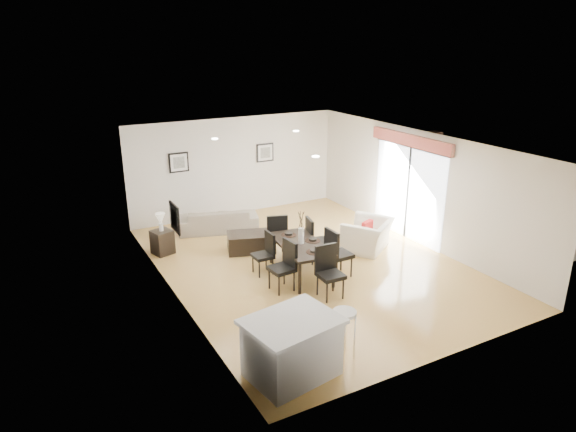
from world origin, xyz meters
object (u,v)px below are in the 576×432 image
dining_chair_foot (277,233)px  armchair (368,235)px  dining_chair_head (328,268)px  coffee_table (251,242)px  dining_chair_enear (336,250)px  bar_stool (344,318)px  dining_table (301,246)px  side_table (162,242)px  kitchen_island (292,347)px  sofa (218,220)px  dining_chair_wfar (266,251)px  dining_chair_wnear (285,263)px  dining_chair_efar (314,238)px

dining_chair_foot → armchair: bearing=-179.4°
dining_chair_head → coffee_table: bearing=100.0°
dining_chair_enear → coffee_table: dining_chair_enear is taller
dining_chair_foot → bar_stool: 4.02m
dining_table → side_table: size_ratio=3.18×
dining_table → kitchen_island: kitchen_island is taller
coffee_table → sofa: bearing=115.4°
coffee_table → bar_stool: bearing=-78.2°
dining_chair_foot → bar_stool: (-0.87, -3.92, 0.12)m
armchair → dining_chair_head: size_ratio=1.10×
sofa → dining_chair_foot: 2.29m
dining_chair_wfar → coffee_table: dining_chair_wfar is taller
armchair → dining_chair_wnear: dining_chair_wnear is taller
dining_chair_efar → dining_chair_head: size_ratio=0.99×
sofa → dining_table: bearing=117.3°
coffee_table → dining_chair_head: bearing=-63.6°
dining_chair_efar → kitchen_island: 4.10m
dining_table → dining_chair_wnear: bearing=-138.5°
dining_chair_head → dining_chair_foot: bearing=92.7°
dining_chair_efar → kitchen_island: dining_chair_efar is taller
dining_chair_enear → dining_chair_foot: bearing=21.6°
dining_chair_efar → dining_chair_head: bearing=171.6°
dining_chair_wfar → bar_stool: bearing=-5.4°
dining_chair_head → coffee_table: 2.75m
dining_chair_foot → kitchen_island: size_ratio=0.71×
armchair → coffee_table: armchair is taller
armchair → coffee_table: size_ratio=1.03×
bar_stool → dining_chair_wfar: bearing=84.8°
dining_chair_wfar → coffee_table: bearing=169.6°
dining_chair_wnear → dining_chair_enear: size_ratio=0.96×
sofa → coffee_table: sofa is taller
dining_chair_efar → coffee_table: dining_chair_efar is taller
armchair → dining_chair_head: (-2.04, -1.46, 0.21)m
armchair → side_table: (-4.28, 2.07, -0.08)m
dining_chair_wnear → kitchen_island: bearing=-31.5°
dining_table → coffee_table: size_ratio=1.64×
dining_chair_wnear → sofa: bearing=174.6°
dining_chair_enear → dining_chair_foot: 1.59m
kitchen_island → bar_stool: kitchen_island is taller
sofa → dining_chair_foot: (0.55, -2.20, 0.28)m
dining_chair_wnear → side_table: 3.35m
sofa → dining_chair_head: (0.58, -4.29, 0.28)m
dining_chair_head → side_table: size_ratio=1.82×
kitchen_island → bar_stool: (0.91, -0.00, 0.23)m
sofa → dining_chair_enear: size_ratio=1.92×
side_table → dining_chair_wnear: bearing=-60.5°
armchair → dining_table: (-2.04, -0.42, 0.27)m
dining_chair_head → bar_stool: 2.05m
armchair → coffee_table: 2.73m
coffee_table → kitchen_island: kitchen_island is taller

